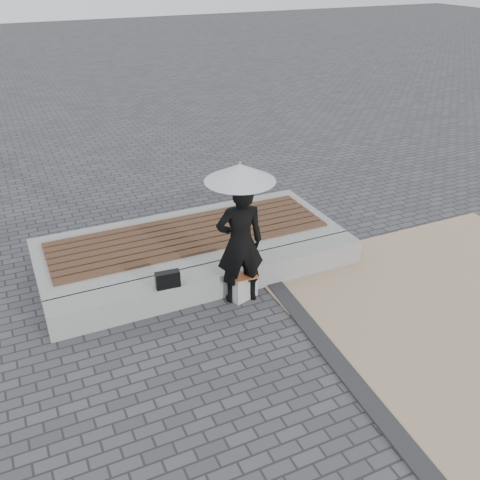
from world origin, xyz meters
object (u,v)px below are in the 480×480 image
(woman, at_px, (240,243))
(canvas_tote, at_px, (244,286))
(parasol, at_px, (240,173))
(handbag, at_px, (168,280))
(seating_ledge, at_px, (217,280))

(woman, distance_m, canvas_tote, 0.74)
(woman, height_order, canvas_tote, woman)
(parasol, bearing_deg, handbag, 171.10)
(woman, bearing_deg, seating_ledge, -44.45)
(seating_ledge, xyz_separation_m, woman, (0.23, -0.33, 0.75))
(canvas_tote, bearing_deg, handbag, 153.14)
(woman, xyz_separation_m, handbag, (-1.05, 0.16, -0.42))
(canvas_tote, bearing_deg, parasol, 145.89)
(seating_ledge, bearing_deg, parasol, -54.85)
(seating_ledge, relative_size, parasol, 4.03)
(parasol, bearing_deg, woman, 82.87)
(handbag, bearing_deg, canvas_tote, -4.44)
(woman, xyz_separation_m, parasol, (-0.00, -0.00, 1.07))
(parasol, distance_m, canvas_tote, 1.81)
(seating_ledge, distance_m, woman, 0.85)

